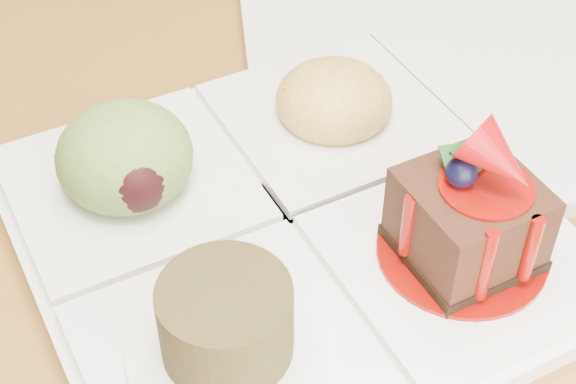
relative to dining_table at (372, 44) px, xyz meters
name	(u,v)px	position (x,y,z in m)	size (l,w,h in m)	color
dining_table	(372,44)	(0.00, 0.00, 0.00)	(1.00, 1.80, 0.75)	brown
sampler_plate	(281,209)	(-0.18, -0.22, 0.09)	(0.28, 0.28, 0.10)	silver
second_plate	(468,58)	(-0.01, -0.13, 0.07)	(0.29, 0.29, 0.01)	silver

